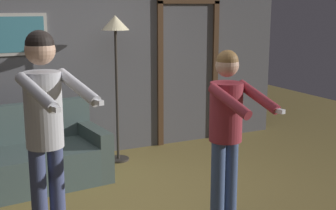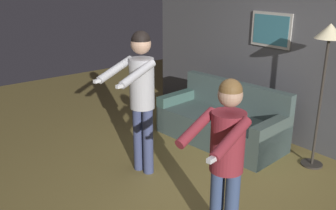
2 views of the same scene
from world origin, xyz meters
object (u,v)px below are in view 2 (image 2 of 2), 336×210
person_standing_left (141,89)px  person_standing_right (226,151)px  torchiere_lamp (328,48)px  couch (222,123)px

person_standing_left → person_standing_right: person_standing_left is taller
torchiere_lamp → person_standing_left: bearing=-124.4°
couch → torchiere_lamp: 1.87m
torchiere_lamp → person_standing_right: (0.31, -2.06, -0.61)m
person_standing_left → person_standing_right: 1.60m
couch → person_standing_left: (0.03, -1.48, 0.83)m
torchiere_lamp → person_standing_left: 2.29m
couch → person_standing_right: person_standing_right is taller
torchiere_lamp → person_standing_left: size_ratio=1.04×
couch → torchiere_lamp: torchiere_lamp is taller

